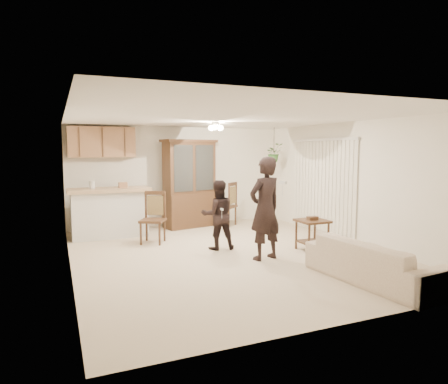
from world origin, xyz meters
name	(u,v)px	position (x,y,z in m)	size (l,w,h in m)	color
floor	(230,254)	(0.00, 0.00, 0.00)	(6.50, 6.50, 0.00)	beige
ceiling	(230,117)	(0.00, 0.00, 2.50)	(5.50, 6.50, 0.02)	white
wall_back	(179,176)	(0.00, 3.25, 1.25)	(5.50, 0.02, 2.50)	white
wall_front	(351,212)	(0.00, -3.25, 1.25)	(5.50, 0.02, 2.50)	white
wall_left	(68,193)	(-2.75, 0.00, 1.25)	(0.02, 6.50, 2.50)	white
wall_right	(350,182)	(2.75, 0.00, 1.25)	(0.02, 6.50, 2.50)	white
breakfast_bar	(110,215)	(-1.85, 2.35, 0.50)	(1.60, 0.55, 1.00)	silver
bar_top	(109,190)	(-1.85, 2.35, 1.05)	(1.75, 0.70, 0.08)	tan
upper_cabinets	(102,142)	(-1.90, 3.07, 2.10)	(1.50, 0.34, 0.70)	brown
vertical_blinds	(322,186)	(2.71, 0.90, 1.10)	(0.06, 2.30, 2.10)	silver
ceiling_fixture	(215,127)	(0.20, 1.20, 2.40)	(0.36, 0.36, 0.20)	#FFECBF
hanging_plant	(274,153)	(2.30, 2.40, 1.85)	(0.43, 0.37, 0.48)	#2A6026
plant_cord	(274,140)	(2.30, 2.40, 2.17)	(0.01, 0.01, 0.65)	black
sofa	(374,257)	(1.31, -2.25, 0.37)	(1.87, 0.73, 0.73)	#F0E7C5
adult	(265,209)	(0.42, -0.56, 0.90)	(0.66, 0.43, 1.80)	black
child	(218,215)	(-0.06, 0.43, 0.68)	(0.66, 0.51, 1.35)	black
china_hutch	(189,184)	(0.14, 2.81, 1.07)	(1.46, 0.81, 2.17)	#3C2316
side_table	(312,235)	(1.56, -0.37, 0.31)	(0.54, 0.54, 0.66)	#3C2316
chair_bar	(119,219)	(-1.59, 2.85, 0.30)	(0.54, 0.54, 1.05)	#3C2316
chair_hutch_left	(153,229)	(-1.11, 1.42, 0.30)	(0.64, 0.64, 1.06)	#3C2316
chair_hutch_right	(225,213)	(1.02, 2.61, 0.31)	(0.70, 0.70, 1.11)	#3C2316
controller_adult	(283,183)	(0.52, -0.97, 1.38)	(0.05, 0.16, 0.05)	silver
controller_child	(222,209)	(-0.11, 0.12, 0.82)	(0.04, 0.12, 0.04)	silver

